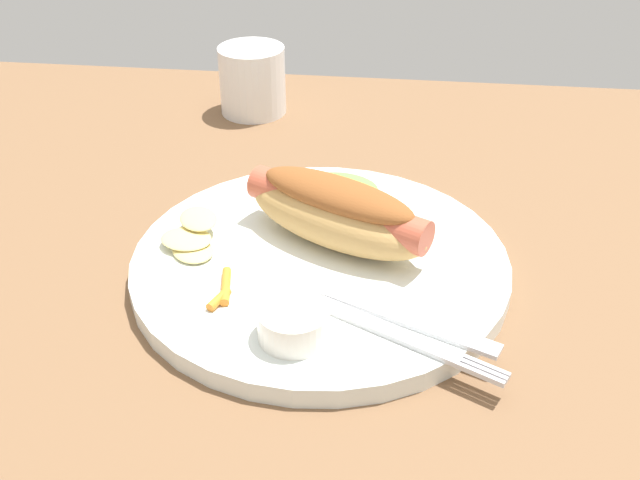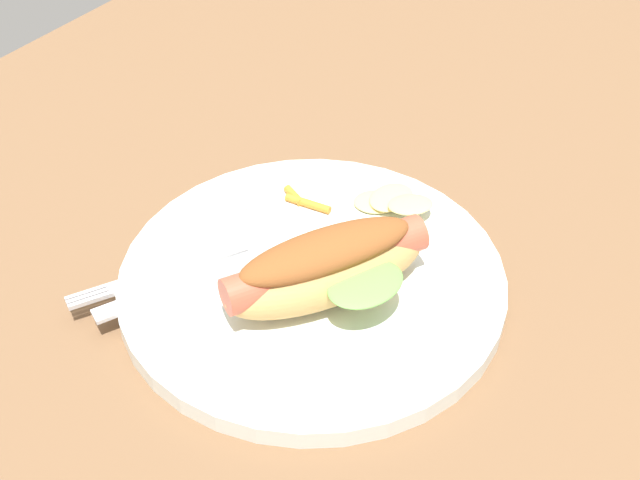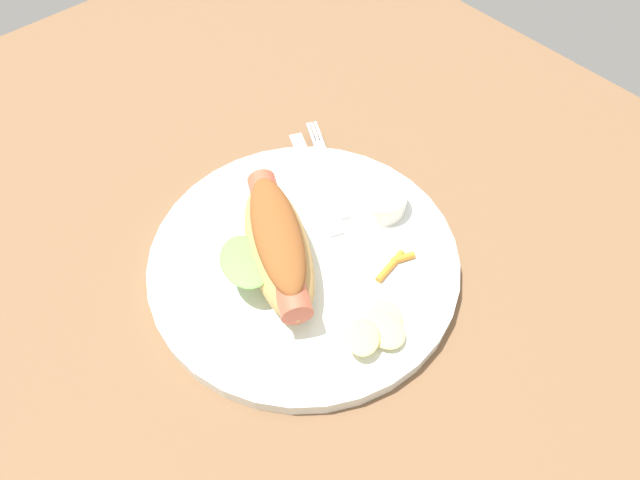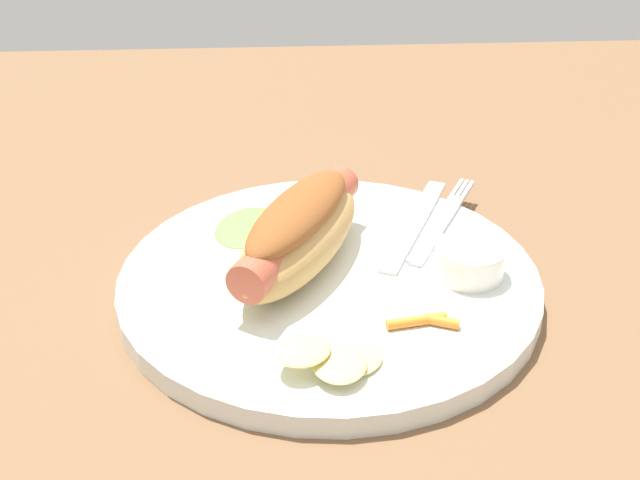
% 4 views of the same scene
% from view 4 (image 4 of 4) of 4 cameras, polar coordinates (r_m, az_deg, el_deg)
% --- Properties ---
extents(ground_plane, '(1.20, 0.90, 0.02)m').
position_cam_4_polar(ground_plane, '(0.60, 3.26, -6.05)').
color(ground_plane, brown).
extents(plate, '(0.30, 0.30, 0.02)m').
position_cam_4_polar(plate, '(0.61, 0.60, -2.90)').
color(plate, white).
rests_on(plate, ground_plane).
extents(hot_dog, '(0.17, 0.13, 0.06)m').
position_cam_4_polar(hot_dog, '(0.60, -1.51, 0.56)').
color(hot_dog, tan).
rests_on(hot_dog, plate).
extents(sauce_ramekin, '(0.05, 0.05, 0.02)m').
position_cam_4_polar(sauce_ramekin, '(0.61, 9.89, -1.37)').
color(sauce_ramekin, white).
rests_on(sauce_ramekin, plate).
extents(fork, '(0.13, 0.08, 0.00)m').
position_cam_4_polar(fork, '(0.68, 8.05, 1.23)').
color(fork, silver).
rests_on(fork, plate).
extents(knife, '(0.14, 0.07, 0.00)m').
position_cam_4_polar(knife, '(0.67, 6.26, 1.03)').
color(knife, silver).
rests_on(knife, plate).
extents(chips_pile, '(0.05, 0.08, 0.02)m').
position_cam_4_polar(chips_pile, '(0.52, 0.90, -7.86)').
color(chips_pile, '#E0CD7A').
rests_on(chips_pile, plate).
extents(carrot_garnish, '(0.02, 0.05, 0.01)m').
position_cam_4_polar(carrot_garnish, '(0.56, 7.01, -5.36)').
color(carrot_garnish, orange).
rests_on(carrot_garnish, plate).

